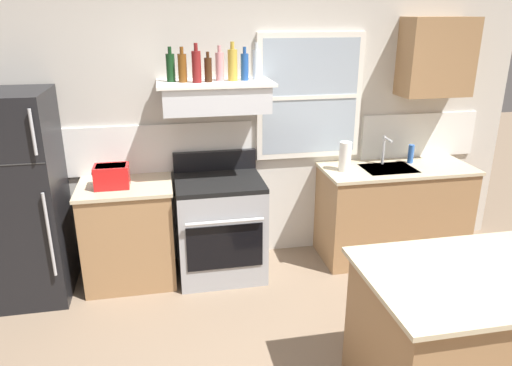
# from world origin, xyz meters

# --- Properties ---
(back_wall) EXTENTS (5.40, 0.11, 2.70)m
(back_wall) POSITION_xyz_m (0.03, 2.23, 1.35)
(back_wall) COLOR beige
(back_wall) RESTS_ON ground_plane
(refrigerator) EXTENTS (0.70, 0.72, 1.73)m
(refrigerator) POSITION_xyz_m (-1.90, 1.84, 0.87)
(refrigerator) COLOR black
(refrigerator) RESTS_ON ground_plane
(counter_left_of_stove) EXTENTS (0.79, 0.63, 0.91)m
(counter_left_of_stove) POSITION_xyz_m (-1.05, 1.90, 0.46)
(counter_left_of_stove) COLOR #9E754C
(counter_left_of_stove) RESTS_ON ground_plane
(toaster) EXTENTS (0.30, 0.20, 0.19)m
(toaster) POSITION_xyz_m (-1.14, 1.85, 1.01)
(toaster) COLOR red
(toaster) RESTS_ON counter_left_of_stove
(stove_range) EXTENTS (0.76, 0.69, 1.09)m
(stove_range) POSITION_xyz_m (-0.25, 1.86, 0.46)
(stove_range) COLOR #9EA0A5
(stove_range) RESTS_ON ground_plane
(range_hood_shelf) EXTENTS (0.96, 0.52, 0.24)m
(range_hood_shelf) POSITION_xyz_m (-0.25, 1.96, 1.62)
(range_hood_shelf) COLOR silver
(bottle_dark_green_wine) EXTENTS (0.07, 0.07, 0.28)m
(bottle_dark_green_wine) POSITION_xyz_m (-0.60, 2.01, 1.86)
(bottle_dark_green_wine) COLOR #143819
(bottle_dark_green_wine) RESTS_ON range_hood_shelf
(bottle_amber_wine) EXTENTS (0.07, 0.07, 0.28)m
(bottle_amber_wine) POSITION_xyz_m (-0.51, 1.96, 1.86)
(bottle_amber_wine) COLOR brown
(bottle_amber_wine) RESTS_ON range_hood_shelf
(bottle_red_label_wine) EXTENTS (0.07, 0.07, 0.31)m
(bottle_red_label_wine) POSITION_xyz_m (-0.40, 1.92, 1.88)
(bottle_red_label_wine) COLOR maroon
(bottle_red_label_wine) RESTS_ON range_hood_shelf
(bottle_brown_stout) EXTENTS (0.06, 0.06, 0.24)m
(bottle_brown_stout) POSITION_xyz_m (-0.30, 1.94, 1.85)
(bottle_brown_stout) COLOR #381E0F
(bottle_brown_stout) RESTS_ON range_hood_shelf
(bottle_rose_pink) EXTENTS (0.07, 0.07, 0.29)m
(bottle_rose_pink) POSITION_xyz_m (-0.20, 1.99, 1.87)
(bottle_rose_pink) COLOR #C67F84
(bottle_rose_pink) RESTS_ON range_hood_shelf
(bottle_champagne_gold_foil) EXTENTS (0.08, 0.08, 0.32)m
(bottle_champagne_gold_foil) POSITION_xyz_m (-0.10, 1.97, 1.88)
(bottle_champagne_gold_foil) COLOR #B29333
(bottle_champagne_gold_foil) RESTS_ON range_hood_shelf
(bottle_blue_liqueur) EXTENTS (0.07, 0.07, 0.27)m
(bottle_blue_liqueur) POSITION_xyz_m (0.01, 1.97, 1.86)
(bottle_blue_liqueur) COLOR #1E478C
(bottle_blue_liqueur) RESTS_ON range_hood_shelf
(bottle_clear_tall) EXTENTS (0.06, 0.06, 0.30)m
(bottle_clear_tall) POSITION_xyz_m (0.12, 2.02, 1.87)
(bottle_clear_tall) COLOR silver
(bottle_clear_tall) RESTS_ON range_hood_shelf
(counter_right_with_sink) EXTENTS (1.43, 0.63, 0.91)m
(counter_right_with_sink) POSITION_xyz_m (1.45, 1.90, 0.46)
(counter_right_with_sink) COLOR #9E754C
(counter_right_with_sink) RESTS_ON ground_plane
(sink_faucet) EXTENTS (0.03, 0.17, 0.28)m
(sink_faucet) POSITION_xyz_m (1.35, 2.00, 1.08)
(sink_faucet) COLOR silver
(sink_faucet) RESTS_ON counter_right_with_sink
(paper_towel_roll) EXTENTS (0.11, 0.11, 0.27)m
(paper_towel_roll) POSITION_xyz_m (0.92, 1.90, 1.04)
(paper_towel_roll) COLOR white
(paper_towel_roll) RESTS_ON counter_right_with_sink
(dish_soap_bottle) EXTENTS (0.06, 0.06, 0.18)m
(dish_soap_bottle) POSITION_xyz_m (1.63, 2.00, 1.00)
(dish_soap_bottle) COLOR blue
(dish_soap_bottle) RESTS_ON counter_right_with_sink
(kitchen_island) EXTENTS (1.40, 0.90, 0.91)m
(kitchen_island) POSITION_xyz_m (1.05, 0.01, 0.46)
(kitchen_island) COLOR #9E754C
(kitchen_island) RESTS_ON ground_plane
(upper_cabinet_right) EXTENTS (0.64, 0.32, 0.70)m
(upper_cabinet_right) POSITION_xyz_m (1.80, 2.04, 1.90)
(upper_cabinet_right) COLOR #9E754C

